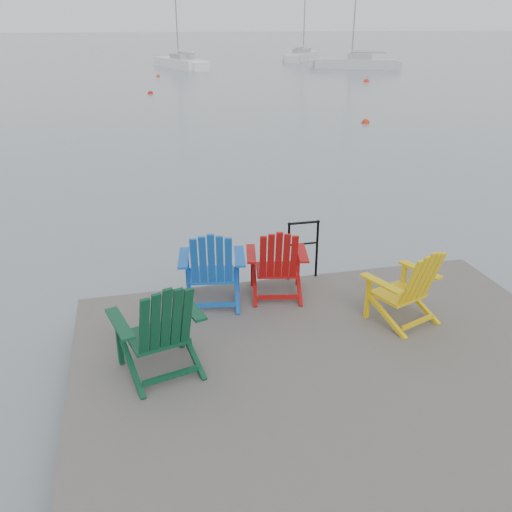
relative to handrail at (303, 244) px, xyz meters
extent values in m
plane|color=slate|center=(-0.25, -2.45, -1.04)|extent=(400.00, 400.00, 0.00)
cube|color=#312E2B|center=(-0.25, -2.45, -0.64)|extent=(6.00, 5.00, 0.20)
cylinder|color=black|center=(-2.95, -0.25, -1.34)|extent=(0.26, 0.26, 1.20)
cylinder|color=black|center=(-0.25, -0.25, -1.34)|extent=(0.26, 0.26, 1.20)
cylinder|color=black|center=(2.45, -0.25, -1.34)|extent=(0.26, 0.26, 1.20)
cylinder|color=black|center=(-0.22, 0.00, -0.09)|extent=(0.04, 0.04, 0.90)
cylinder|color=black|center=(0.22, 0.00, -0.09)|extent=(0.04, 0.04, 0.90)
cylinder|color=black|center=(0.00, 0.00, 0.34)|extent=(0.48, 0.04, 0.04)
cylinder|color=black|center=(0.00, 0.00, 0.01)|extent=(0.44, 0.03, 0.03)
cube|color=#0A3B23|center=(-2.26, -1.79, -0.17)|extent=(0.73, 0.68, 0.05)
cube|color=#0A3B23|center=(-2.67, -1.66, -0.22)|extent=(0.07, 0.07, 0.65)
cube|color=#0A3B23|center=(-1.97, -1.47, -0.22)|extent=(0.07, 0.07, 0.65)
cube|color=#0A3B23|center=(-2.63, -1.91, 0.12)|extent=(0.31, 0.71, 0.03)
cube|color=#0A3B23|center=(-1.88, -1.71, 0.12)|extent=(0.31, 0.71, 0.03)
cube|color=#0A3B23|center=(-2.16, -2.15, 0.22)|extent=(0.62, 0.43, 0.79)
cube|color=#114EB1|center=(-1.41, -0.35, -0.18)|extent=(0.67, 0.61, 0.04)
cube|color=#114EB1|center=(-1.72, -0.08, -0.23)|extent=(0.06, 0.06, 0.62)
cube|color=#114EB1|center=(-1.03, -0.19, -0.23)|extent=(0.06, 0.06, 0.62)
cube|color=#114EB1|center=(-1.79, -0.31, 0.10)|extent=(0.24, 0.69, 0.03)
cube|color=#114EB1|center=(-1.04, -0.43, 0.10)|extent=(0.24, 0.69, 0.03)
cube|color=#114EB1|center=(-1.47, -0.71, 0.19)|extent=(0.59, 0.37, 0.76)
cube|color=#9D0C0B|center=(-0.50, -0.35, -0.20)|extent=(0.64, 0.59, 0.04)
cube|color=#9D0C0B|center=(-0.78, -0.08, -0.25)|extent=(0.06, 0.06, 0.59)
cube|color=#9D0C0B|center=(-0.14, -0.21, -0.25)|extent=(0.06, 0.06, 0.59)
cube|color=#9D0C0B|center=(-0.85, -0.30, 0.06)|extent=(0.25, 0.65, 0.03)
cube|color=#9D0C0B|center=(-0.16, -0.44, 0.06)|extent=(0.25, 0.65, 0.03)
cube|color=#9D0C0B|center=(-0.57, -0.68, 0.15)|extent=(0.56, 0.36, 0.72)
cube|color=#E0B40C|center=(0.83, -1.41, -0.20)|extent=(0.69, 0.66, 0.04)
cube|color=#E0B40C|center=(0.45, -1.33, -0.25)|extent=(0.07, 0.07, 0.58)
cube|color=#E0B40C|center=(1.07, -1.10, -0.25)|extent=(0.07, 0.07, 0.58)
cube|color=#E0B40C|center=(0.51, -1.55, 0.06)|extent=(0.34, 0.64, 0.03)
cube|color=#E0B40C|center=(1.17, -1.30, 0.06)|extent=(0.34, 0.64, 0.03)
cube|color=#E0B40C|center=(0.95, -1.73, 0.15)|extent=(0.57, 0.43, 0.71)
cube|color=white|center=(2.95, 45.41, -0.79)|extent=(4.38, 8.06, 1.10)
cube|color=#9E9EA3|center=(3.07, 45.04, -0.09)|extent=(2.09, 2.67, 0.55)
cube|color=silver|center=(16.84, 52.44, -0.79)|extent=(6.08, 8.13, 1.10)
cube|color=#9E9EA3|center=(16.62, 52.09, -0.09)|extent=(2.56, 2.88, 0.55)
cylinder|color=gray|center=(17.05, 52.79, 4.89)|extent=(0.12, 0.12, 10.27)
cube|color=silver|center=(18.22, 41.13, -0.79)|extent=(7.21, 4.74, 1.10)
cube|color=#9E9EA3|center=(18.54, 40.98, -0.09)|extent=(2.48, 2.09, 0.55)
cylinder|color=gray|center=(17.90, 41.29, 4.20)|extent=(0.12, 0.12, 8.88)
sphere|color=red|center=(7.62, 14.80, -1.04)|extent=(0.35, 0.35, 0.35)
sphere|color=red|center=(-0.80, 27.05, -1.04)|extent=(0.34, 0.34, 0.34)
sphere|color=red|center=(14.54, 30.32, -1.04)|extent=(0.40, 0.40, 0.40)
sphere|color=#C6420B|center=(0.37, 37.55, -1.04)|extent=(0.32, 0.32, 0.32)
camera|label=1|loc=(-2.37, -7.01, 3.04)|focal=38.00mm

